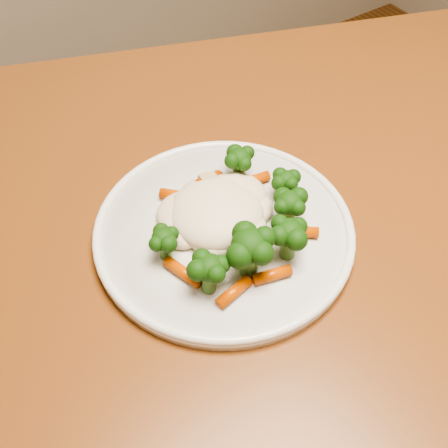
# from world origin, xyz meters

# --- Properties ---
(dining_table) EXTENTS (1.35, 1.12, 0.75)m
(dining_table) POSITION_xyz_m (-0.27, 0.32, 0.65)
(dining_table) COLOR brown
(dining_table) RESTS_ON ground
(plate) EXTENTS (0.27, 0.27, 0.01)m
(plate) POSITION_xyz_m (-0.16, 0.28, 0.76)
(plate) COLOR white
(plate) RESTS_ON dining_table
(meal) EXTENTS (0.19, 0.17, 0.05)m
(meal) POSITION_xyz_m (-0.16, 0.27, 0.78)
(meal) COLOR beige
(meal) RESTS_ON plate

